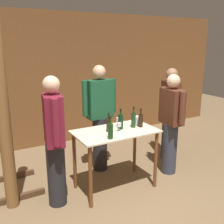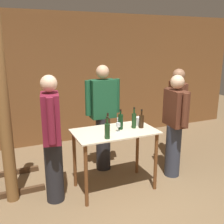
{
  "view_description": "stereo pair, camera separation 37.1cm",
  "coord_description": "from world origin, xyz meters",
  "px_view_note": "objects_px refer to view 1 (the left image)",
  "views": [
    {
      "loc": [
        -1.69,
        -2.22,
        2.1
      ],
      "look_at": [
        0.07,
        0.91,
        1.14
      ],
      "focal_mm": 42.0,
      "sensor_mm": 36.0,
      "label": 1
    },
    {
      "loc": [
        -1.36,
        -2.38,
        2.1
      ],
      "look_at": [
        0.07,
        0.91,
        1.14
      ],
      "focal_mm": 42.0,
      "sensor_mm": 36.0,
      "label": 2
    }
  ],
  "objects_px": {
    "wine_bottle_right": "(133,119)",
    "person_host": "(171,123)",
    "wooden_post": "(2,107)",
    "person_visitor_with_scarf": "(170,112)",
    "wine_glass_near_left": "(119,125)",
    "person_visitor_near_door": "(54,140)",
    "ice_bucket": "(137,120)",
    "wine_bottle_far_left": "(110,131)",
    "wine_glass_near_center": "(119,120)",
    "person_visitor_bearded": "(100,116)",
    "wine_bottle_far_right": "(141,120)",
    "wine_bottle_left": "(109,124)",
    "wine_bottle_center": "(121,121)"
  },
  "relations": [
    {
      "from": "wine_glass_near_left",
      "to": "person_host",
      "type": "distance_m",
      "value": 0.99
    },
    {
      "from": "wine_bottle_far_right",
      "to": "ice_bucket",
      "type": "distance_m",
      "value": 0.13
    },
    {
      "from": "wine_bottle_right",
      "to": "ice_bucket",
      "type": "relative_size",
      "value": 2.47
    },
    {
      "from": "wine_glass_near_left",
      "to": "person_visitor_with_scarf",
      "type": "distance_m",
      "value": 1.43
    },
    {
      "from": "wine_bottle_right",
      "to": "wine_glass_near_left",
      "type": "height_order",
      "value": "wine_bottle_right"
    },
    {
      "from": "ice_bucket",
      "to": "person_host",
      "type": "xyz_separation_m",
      "value": [
        0.57,
        -0.11,
        -0.09
      ]
    },
    {
      "from": "wine_glass_near_center",
      "to": "person_visitor_bearded",
      "type": "relative_size",
      "value": 0.08
    },
    {
      "from": "person_visitor_with_scarf",
      "to": "person_visitor_near_door",
      "type": "relative_size",
      "value": 0.97
    },
    {
      "from": "wine_bottle_left",
      "to": "wine_bottle_center",
      "type": "relative_size",
      "value": 0.91
    },
    {
      "from": "wine_bottle_far_left",
      "to": "wine_glass_near_center",
      "type": "xyz_separation_m",
      "value": [
        0.34,
        0.37,
        -0.01
      ]
    },
    {
      "from": "wine_bottle_center",
      "to": "wine_glass_near_left",
      "type": "xyz_separation_m",
      "value": [
        -0.07,
        -0.08,
        -0.02
      ]
    },
    {
      "from": "wine_bottle_right",
      "to": "person_host",
      "type": "bearing_deg",
      "value": -1.6
    },
    {
      "from": "wine_glass_near_center",
      "to": "person_visitor_bearded",
      "type": "height_order",
      "value": "person_visitor_bearded"
    },
    {
      "from": "wine_bottle_far_left",
      "to": "ice_bucket",
      "type": "relative_size",
      "value": 2.37
    },
    {
      "from": "wine_bottle_far_right",
      "to": "person_visitor_near_door",
      "type": "xyz_separation_m",
      "value": [
        -1.28,
        0.06,
        -0.09
      ]
    },
    {
      "from": "wine_bottle_far_left",
      "to": "person_visitor_with_scarf",
      "type": "xyz_separation_m",
      "value": [
        1.59,
        0.67,
        -0.12
      ]
    },
    {
      "from": "wine_bottle_left",
      "to": "wine_bottle_far_right",
      "type": "bearing_deg",
      "value": -5.31
    },
    {
      "from": "wine_bottle_center",
      "to": "wooden_post",
      "type": "bearing_deg",
      "value": 171.2
    },
    {
      "from": "person_visitor_with_scarf",
      "to": "wine_bottle_center",
      "type": "bearing_deg",
      "value": -162.76
    },
    {
      "from": "wine_glass_near_center",
      "to": "ice_bucket",
      "type": "bearing_deg",
      "value": -6.0
    },
    {
      "from": "ice_bucket",
      "to": "person_host",
      "type": "height_order",
      "value": "person_host"
    },
    {
      "from": "wine_bottle_right",
      "to": "wine_bottle_far_right",
      "type": "bearing_deg",
      "value": -17.06
    },
    {
      "from": "wine_glass_near_left",
      "to": "person_visitor_bearded",
      "type": "height_order",
      "value": "person_visitor_bearded"
    },
    {
      "from": "ice_bucket",
      "to": "person_visitor_bearded",
      "type": "xyz_separation_m",
      "value": [
        -0.37,
        0.54,
        -0.02
      ]
    },
    {
      "from": "wine_bottle_right",
      "to": "person_visitor_bearded",
      "type": "height_order",
      "value": "person_visitor_bearded"
    },
    {
      "from": "wooden_post",
      "to": "person_visitor_with_scarf",
      "type": "distance_m",
      "value": 2.83
    },
    {
      "from": "wine_glass_near_center",
      "to": "wine_bottle_left",
      "type": "bearing_deg",
      "value": -154.56
    },
    {
      "from": "wine_bottle_center",
      "to": "person_visitor_near_door",
      "type": "bearing_deg",
      "value": -179.65
    },
    {
      "from": "wooden_post",
      "to": "wine_bottle_center",
      "type": "xyz_separation_m",
      "value": [
        1.52,
        -0.24,
        -0.34
      ]
    },
    {
      "from": "wooden_post",
      "to": "wine_glass_near_left",
      "type": "xyz_separation_m",
      "value": [
        1.45,
        -0.32,
        -0.37
      ]
    },
    {
      "from": "wine_bottle_left",
      "to": "person_visitor_with_scarf",
      "type": "bearing_deg",
      "value": 15.55
    },
    {
      "from": "person_host",
      "to": "wine_bottle_left",
      "type": "bearing_deg",
      "value": 178.21
    },
    {
      "from": "wine_bottle_center",
      "to": "person_visitor_bearded",
      "type": "relative_size",
      "value": 0.17
    },
    {
      "from": "wine_glass_near_left",
      "to": "person_visitor_bearded",
      "type": "relative_size",
      "value": 0.07
    },
    {
      "from": "person_visitor_near_door",
      "to": "wine_bottle_right",
      "type": "bearing_deg",
      "value": -1.22
    },
    {
      "from": "wine_bottle_left",
      "to": "wine_glass_near_left",
      "type": "distance_m",
      "value": 0.15
    },
    {
      "from": "wine_bottle_far_right",
      "to": "person_host",
      "type": "xyz_separation_m",
      "value": [
        0.6,
        0.01,
        -0.13
      ]
    },
    {
      "from": "wooden_post",
      "to": "person_visitor_near_door",
      "type": "xyz_separation_m",
      "value": [
        0.54,
        -0.24,
        -0.44
      ]
    },
    {
      "from": "ice_bucket",
      "to": "person_visitor_with_scarf",
      "type": "height_order",
      "value": "person_visitor_with_scarf"
    },
    {
      "from": "wine_bottle_left",
      "to": "wine_bottle_far_right",
      "type": "distance_m",
      "value": 0.51
    },
    {
      "from": "wine_bottle_right",
      "to": "ice_bucket",
      "type": "distance_m",
      "value": 0.17
    },
    {
      "from": "wine_bottle_right",
      "to": "person_visitor_with_scarf",
      "type": "relative_size",
      "value": 0.19
    },
    {
      "from": "wine_bottle_center",
      "to": "wine_glass_near_center",
      "type": "distance_m",
      "value": 0.1
    },
    {
      "from": "person_visitor_near_door",
      "to": "ice_bucket",
      "type": "bearing_deg",
      "value": 2.84
    },
    {
      "from": "wine_bottle_left",
      "to": "wine_bottle_right",
      "type": "relative_size",
      "value": 0.85
    },
    {
      "from": "wine_bottle_far_left",
      "to": "wine_bottle_center",
      "type": "bearing_deg",
      "value": 40.93
    },
    {
      "from": "person_visitor_near_door",
      "to": "person_visitor_with_scarf",
      "type": "bearing_deg",
      "value": 10.09
    },
    {
      "from": "wine_bottle_right",
      "to": "wine_bottle_far_right",
      "type": "relative_size",
      "value": 1.12
    },
    {
      "from": "wine_bottle_left",
      "to": "person_visitor_with_scarf",
      "type": "distance_m",
      "value": 1.54
    },
    {
      "from": "person_visitor_near_door",
      "to": "person_host",
      "type": "bearing_deg",
      "value": -1.36
    }
  ]
}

